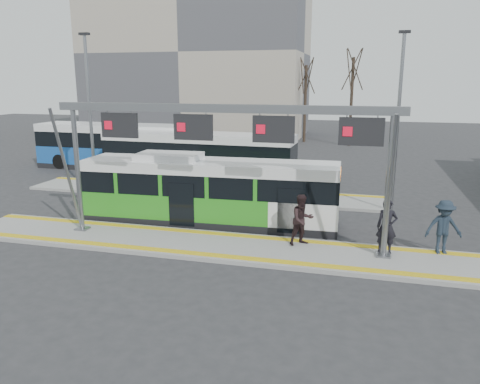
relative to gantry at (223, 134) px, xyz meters
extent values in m
plane|color=#2D2D30|center=(0.35, -0.25, -4.30)|extent=(120.00, 120.00, 0.00)
cube|color=gray|center=(0.35, -0.25, -4.22)|extent=(22.00, 3.00, 0.15)
cube|color=gray|center=(-3.65, 7.75, -4.22)|extent=(20.00, 3.00, 0.15)
cube|color=gold|center=(0.35, 0.90, -4.14)|extent=(22.00, 0.35, 0.02)
cube|color=gold|center=(0.35, -1.40, -4.14)|extent=(22.00, 0.35, 0.02)
cube|color=gold|center=(-3.65, 8.90, -4.14)|extent=(20.00, 0.35, 0.02)
cylinder|color=slate|center=(-6.15, 0.05, -1.62)|extent=(0.20, 0.20, 5.05)
cube|color=slate|center=(-6.15, 0.05, -4.12)|extent=(0.50, 0.50, 0.06)
cylinder|color=slate|center=(-6.15, -0.65, -1.62)|extent=(0.12, 1.46, 4.90)
cylinder|color=slate|center=(5.85, 0.05, -1.62)|extent=(0.20, 0.20, 5.05)
cube|color=slate|center=(5.85, 0.05, -4.12)|extent=(0.50, 0.50, 0.06)
cylinder|color=slate|center=(5.85, -0.65, -1.62)|extent=(0.12, 1.46, 4.90)
cube|color=slate|center=(-0.15, 0.05, 0.90)|extent=(13.00, 0.25, 0.30)
cube|color=black|center=(-4.15, 0.05, 0.20)|extent=(1.50, 0.12, 0.95)
cube|color=red|center=(-4.60, -0.02, 0.20)|extent=(0.32, 0.02, 0.32)
cube|color=black|center=(-1.15, 0.05, 0.20)|extent=(1.50, 0.12, 0.95)
cube|color=red|center=(-1.60, -0.02, 0.20)|extent=(0.32, 0.02, 0.32)
cube|color=black|center=(1.85, 0.05, 0.20)|extent=(1.50, 0.12, 0.95)
cube|color=red|center=(1.40, -0.02, 0.20)|extent=(0.32, 0.02, 0.32)
cube|color=black|center=(4.85, 0.05, 0.20)|extent=(1.50, 0.12, 0.95)
cube|color=red|center=(4.40, -0.02, 0.20)|extent=(0.32, 0.02, 0.32)
cube|color=#A99F8D|center=(-13.65, 35.75, 4.70)|extent=(24.00, 12.00, 18.00)
cube|color=black|center=(-1.45, 2.78, -4.14)|extent=(11.22, 2.82, 0.32)
cube|color=#2B8E1E|center=(-1.45, 2.78, -3.44)|extent=(11.22, 2.82, 1.07)
cube|color=black|center=(-1.45, 2.78, -2.44)|extent=(11.22, 2.74, 0.93)
cube|color=white|center=(-1.45, 2.78, -1.75)|extent=(11.22, 2.82, 0.46)
cube|color=orange|center=(4.10, 3.01, -1.84)|extent=(0.12, 1.66, 0.26)
cube|color=white|center=(-3.31, 2.71, -1.38)|extent=(2.85, 1.77, 0.28)
cylinder|color=black|center=(-5.30, 1.59, -3.84)|extent=(0.94, 0.32, 0.93)
cylinder|color=black|center=(-5.39, 3.66, -3.84)|extent=(0.94, 0.32, 0.93)
cylinder|color=black|center=(1.93, 1.89, -3.84)|extent=(0.94, 0.32, 0.93)
cylinder|color=black|center=(1.84, 3.95, -3.84)|extent=(0.94, 0.32, 0.93)
cube|color=black|center=(-4.95, 11.02, -4.12)|extent=(12.14, 2.98, 0.35)
cube|color=#2B8E1E|center=(-4.95, 11.02, -3.37)|extent=(12.14, 2.98, 1.16)
cube|color=black|center=(-4.95, 11.02, -2.29)|extent=(12.14, 2.90, 1.01)
cube|color=white|center=(-4.95, 11.02, -1.54)|extent=(12.14, 2.98, 0.50)
cylinder|color=black|center=(-9.20, 10.04, -3.80)|extent=(1.01, 0.34, 1.01)
cylinder|color=black|center=(-9.13, 12.30, -3.80)|extent=(1.01, 0.34, 1.01)
cylinder|color=black|center=(-1.37, 9.77, -3.80)|extent=(1.01, 0.34, 1.01)
cylinder|color=black|center=(-1.29, 12.03, -3.80)|extent=(1.01, 0.34, 1.01)
cube|color=black|center=(-11.68, 13.59, -4.12)|extent=(12.15, 2.76, 0.37)
cube|color=#1B51A2|center=(-11.68, 13.59, -3.32)|extent=(12.15, 2.76, 1.21)
cube|color=black|center=(-11.68, 13.59, -2.19)|extent=(12.15, 2.68, 1.06)
cube|color=white|center=(-11.68, 13.59, -1.40)|extent=(12.15, 2.76, 0.53)
cylinder|color=black|center=(-15.93, 12.42, -3.77)|extent=(1.06, 0.32, 1.06)
cylinder|color=black|center=(-15.92, 14.81, -3.77)|extent=(1.06, 0.32, 1.06)
cylinder|color=black|center=(-8.04, 12.38, -3.77)|extent=(1.06, 0.32, 1.06)
cylinder|color=black|center=(-8.03, 14.77, -3.77)|extent=(1.06, 0.32, 1.06)
imported|color=black|center=(5.92, 0.41, -3.17)|extent=(0.73, 0.49, 1.96)
imported|color=black|center=(2.90, 0.53, -3.18)|extent=(1.19, 1.16, 1.93)
imported|color=#1E2936|center=(7.86, 0.85, -3.17)|extent=(1.38, 0.96, 1.96)
cylinder|color=#382B21|center=(-0.92, 31.91, -0.48)|extent=(0.28, 0.28, 7.64)
cylinder|color=#382B21|center=(3.68, 30.02, -0.16)|extent=(0.28, 0.28, 8.27)
cylinder|color=#382B21|center=(-22.52, 31.58, -0.77)|extent=(0.28, 0.28, 7.06)
cylinder|color=slate|center=(-8.55, 5.03, -0.11)|extent=(0.16, 0.16, 8.39)
cube|color=black|center=(-8.55, 5.03, 4.09)|extent=(0.50, 0.25, 0.12)
cylinder|color=slate|center=(6.41, 6.34, -0.18)|extent=(0.16, 0.16, 8.24)
cube|color=black|center=(6.41, 6.34, 3.94)|extent=(0.50, 0.25, 0.12)
camera|label=1|loc=(4.90, -16.22, 1.89)|focal=35.00mm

